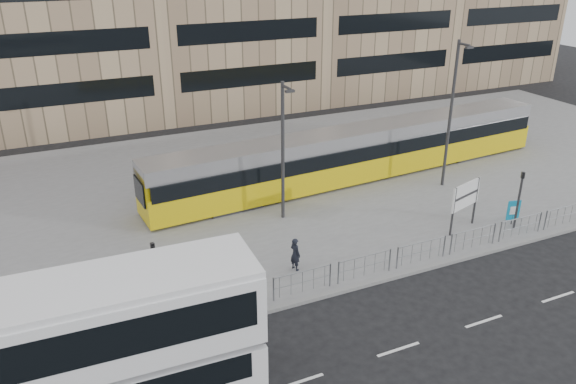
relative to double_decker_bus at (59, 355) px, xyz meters
name	(u,v)px	position (x,y,z in m)	size (l,w,h in m)	color
ground	(383,282)	(13.10, 2.65, -2.57)	(120.00, 120.00, 0.00)	black
plaza	(275,183)	(13.10, 14.65, -2.49)	(64.00, 24.00, 0.15)	slate
kerb	(383,280)	(13.10, 2.70, -2.49)	(64.00, 0.25, 0.17)	gray
pedestrian_barrier	(416,248)	(15.10, 3.15, -1.59)	(32.07, 0.07, 1.10)	gray
road_markings	(464,328)	(14.10, -1.35, -2.56)	(62.00, 0.12, 0.01)	white
double_decker_bus	(59,355)	(0.00, 0.00, 0.00)	(11.98, 3.40, 4.75)	white
tram	(359,153)	(18.22, 13.28, -0.81)	(27.25, 4.42, 3.20)	#D6B90B
station_sign	(466,197)	(19.34, 4.97, -0.63)	(2.17, 0.74, 2.57)	#2D2D30
ad_panel	(513,211)	(22.08, 4.34, -1.64)	(0.71, 0.21, 1.34)	#2D2D30
pedestrian	(295,254)	(9.94, 4.99, -1.64)	(0.57, 0.37, 1.55)	black
traffic_light_west	(155,269)	(3.69, 4.32, -0.44)	(0.18, 0.21, 3.10)	#2D2D30
traffic_light_east	(520,193)	(21.85, 3.93, -0.44)	(0.23, 0.25, 3.10)	#2D2D30
lamp_post_west	(283,146)	(11.60, 9.98, 1.60)	(0.45, 1.04, 7.30)	#2D2D30
lamp_post_east	(452,110)	(22.19, 10.01, 2.26)	(0.45, 1.04, 8.61)	#2D2D30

